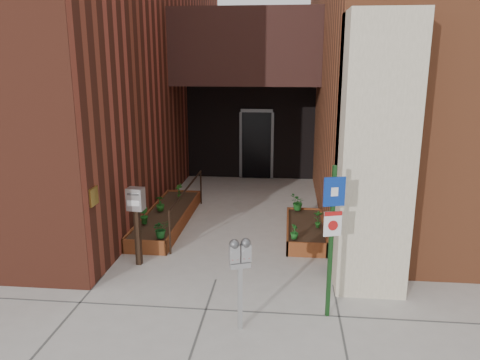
# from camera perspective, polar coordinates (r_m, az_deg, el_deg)

# --- Properties ---
(ground) EXTENTS (80.00, 80.00, 0.00)m
(ground) POSITION_cam_1_polar(r_m,az_deg,el_deg) (8.27, -2.96, -12.04)
(ground) COLOR #9E9991
(ground) RESTS_ON ground
(architecture) EXTENTS (20.00, 14.60, 10.00)m
(architecture) POSITION_cam_1_polar(r_m,az_deg,el_deg) (14.32, 0.45, 19.66)
(architecture) COLOR maroon
(architecture) RESTS_ON ground
(planter_left) EXTENTS (0.90, 3.60, 0.30)m
(planter_left) POSITION_cam_1_polar(r_m,az_deg,el_deg) (10.96, -8.86, -4.62)
(planter_left) COLOR brown
(planter_left) RESTS_ON ground
(planter_right) EXTENTS (0.80, 2.20, 0.30)m
(planter_right) POSITION_cam_1_polar(r_m,az_deg,el_deg) (10.16, 7.96, -6.15)
(planter_right) COLOR brown
(planter_right) RESTS_ON ground
(handrail) EXTENTS (0.04, 3.34, 0.90)m
(handrail) POSITION_cam_1_polar(r_m,az_deg,el_deg) (10.62, -6.45, -1.70)
(handrail) COLOR black
(handrail) RESTS_ON ground
(parking_meter) EXTENTS (0.31, 0.21, 1.36)m
(parking_meter) POSITION_cam_1_polar(r_m,az_deg,el_deg) (6.44, 0.00, -9.71)
(parking_meter) COLOR #A7A7AA
(parking_meter) RESTS_ON ground
(sign_post) EXTENTS (0.30, 0.12, 2.29)m
(sign_post) POSITION_cam_1_polar(r_m,az_deg,el_deg) (6.74, 11.16, -5.61)
(sign_post) COLOR #163D17
(sign_post) RESTS_ON ground
(payment_dropbox) EXTENTS (0.31, 0.25, 1.47)m
(payment_dropbox) POSITION_cam_1_polar(r_m,az_deg,el_deg) (8.65, -12.52, -3.58)
(payment_dropbox) COLOR black
(payment_dropbox) RESTS_ON ground
(shrub_left_a) EXTENTS (0.45, 0.45, 0.36)m
(shrub_left_a) POSITION_cam_1_polar(r_m,az_deg,el_deg) (9.32, -9.62, -5.87)
(shrub_left_a) COLOR #17521C
(shrub_left_a) RESTS_ON planter_left
(shrub_left_b) EXTENTS (0.29, 0.29, 0.37)m
(shrub_left_b) POSITION_cam_1_polar(r_m,az_deg,el_deg) (10.16, -11.66, -4.21)
(shrub_left_b) COLOR #195819
(shrub_left_b) RESTS_ON planter_left
(shrub_left_c) EXTENTS (0.22, 0.22, 0.35)m
(shrub_left_c) POSITION_cam_1_polar(r_m,az_deg,el_deg) (10.93, -9.72, -2.82)
(shrub_left_c) COLOR #1C5719
(shrub_left_c) RESTS_ON planter_left
(shrub_left_d) EXTENTS (0.28, 0.28, 0.38)m
(shrub_left_d) POSITION_cam_1_polar(r_m,az_deg,el_deg) (11.79, -7.43, -1.37)
(shrub_left_d) COLOR #235719
(shrub_left_d) RESTS_ON planter_left
(shrub_right_a) EXTENTS (0.20, 0.20, 0.29)m
(shrub_right_a) POSITION_cam_1_polar(r_m,az_deg,el_deg) (9.20, 6.64, -6.27)
(shrub_right_a) COLOR #1A5B1D
(shrub_right_a) RESTS_ON planter_right
(shrub_right_b) EXTENTS (0.20, 0.20, 0.38)m
(shrub_right_b) POSITION_cam_1_polar(r_m,az_deg,el_deg) (9.85, 9.53, -4.70)
(shrub_right_b) COLOR #1B5618
(shrub_right_b) RESTS_ON planter_right
(shrub_right_c) EXTENTS (0.45, 0.45, 0.37)m
(shrub_right_c) POSITION_cam_1_polar(r_m,az_deg,el_deg) (10.89, 7.04, -2.72)
(shrub_right_c) COLOR #195A1B
(shrub_right_c) RESTS_ON planter_right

